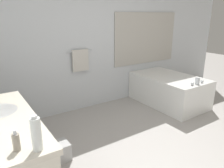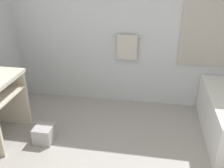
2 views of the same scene
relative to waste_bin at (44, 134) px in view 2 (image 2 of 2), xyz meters
name	(u,v)px [view 2 (image 2 of 2)]	position (x,y,z in m)	size (l,w,h in m)	color
wall_back_with_blinds	(151,24)	(1.29, 1.33, 1.23)	(7.40, 0.13, 2.70)	silver
waste_bin	(44,134)	(0.00, 0.00, 0.00)	(0.24, 0.24, 0.23)	#B2B2B2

